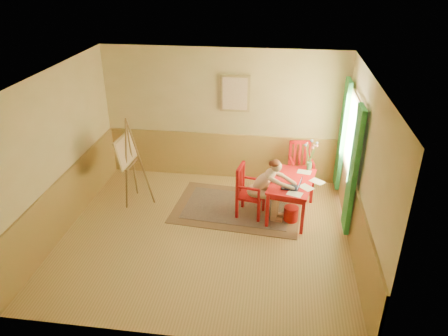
# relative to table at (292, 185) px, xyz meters

# --- Properties ---
(room) EXTENTS (5.04, 4.54, 2.84)m
(room) POSITION_rel_table_xyz_m (-1.46, -0.86, 0.77)
(room) COLOR tan
(room) RESTS_ON ground
(wainscot) EXTENTS (5.00, 4.50, 1.00)m
(wainscot) POSITION_rel_table_xyz_m (-1.46, -0.06, -0.13)
(wainscot) COLOR tan
(wainscot) RESTS_ON room
(window) EXTENTS (0.12, 2.01, 2.20)m
(window) POSITION_rel_table_xyz_m (0.95, 0.24, 0.71)
(window) COLOR white
(window) RESTS_ON room
(wall_portrait) EXTENTS (0.60, 0.05, 0.76)m
(wall_portrait) POSITION_rel_table_xyz_m (-1.21, 1.35, 1.27)
(wall_portrait) COLOR tan
(wall_portrait) RESTS_ON room
(rug) EXTENTS (2.53, 1.80, 0.02)m
(rug) POSITION_rel_table_xyz_m (-1.01, 0.08, -0.62)
(rug) COLOR #8C7251
(rug) RESTS_ON room
(table) EXTENTS (0.94, 1.32, 0.72)m
(table) POSITION_rel_table_xyz_m (0.00, 0.00, 0.00)
(table) COLOR red
(table) RESTS_ON room
(chair_left) EXTENTS (0.54, 0.52, 1.01)m
(chair_left) POSITION_rel_table_xyz_m (-0.79, -0.11, -0.13)
(chair_left) COLOR red
(chair_left) RESTS_ON room
(chair_back) EXTENTS (0.53, 0.54, 1.04)m
(chair_back) POSITION_rel_table_xyz_m (0.19, 0.97, -0.11)
(chair_back) COLOR red
(chair_back) RESTS_ON room
(figure) EXTENTS (0.92, 0.47, 1.20)m
(figure) POSITION_rel_table_xyz_m (-0.46, -0.16, 0.03)
(figure) COLOR beige
(figure) RESTS_ON room
(laptop) EXTENTS (0.37, 0.26, 0.21)m
(laptop) POSITION_rel_table_xyz_m (0.01, -0.28, 0.13)
(laptop) COLOR #1E2338
(laptop) RESTS_ON table
(papers) EXTENTS (0.72, 1.09, 0.00)m
(papers) POSITION_rel_table_xyz_m (0.24, -0.08, 0.09)
(papers) COLOR white
(papers) RESTS_ON table
(vase) EXTENTS (0.29, 0.27, 0.58)m
(vase) POSITION_rel_table_xyz_m (0.32, 0.52, 0.36)
(vase) COLOR #3F724C
(vase) RESTS_ON table
(wastebasket) EXTENTS (0.34, 0.34, 0.28)m
(wastebasket) POSITION_rel_table_xyz_m (0.02, -0.21, -0.49)
(wastebasket) COLOR red
(wastebasket) RESTS_ON room
(easel) EXTENTS (0.60, 0.77, 1.74)m
(easel) POSITION_rel_table_xyz_m (-3.11, 0.09, 0.40)
(easel) COLOR olive
(easel) RESTS_ON room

